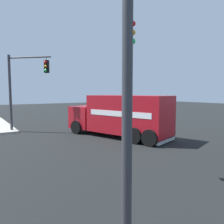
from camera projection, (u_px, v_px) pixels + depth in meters
The scene contains 4 objects.
ground_plane at pixel (150, 138), 15.04m from camera, with size 100.00×100.00×0.00m, color black.
delivery_truck at pixel (121, 115), 15.47m from camera, with size 8.16×4.85×2.93m.
traffic_light_primary at pixel (128, 52), 5.35m from camera, with size 3.68×2.87×6.28m.
traffic_light_secondary at pixel (22, 81), 17.08m from camera, with size 2.59×2.68×5.93m.
Camera 1 is at (-10.92, 10.35, 3.15)m, focal length 35.15 mm.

